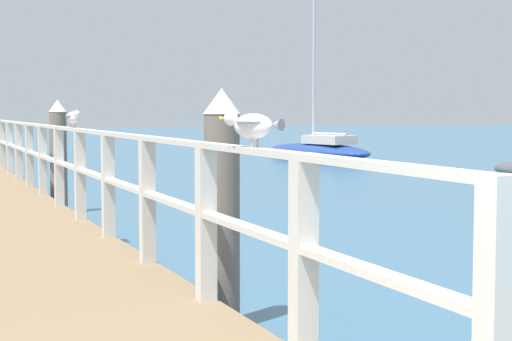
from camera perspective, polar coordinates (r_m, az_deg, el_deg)
name	(u,v)px	position (r m, az deg, el deg)	size (l,w,h in m)	color
pier_railing	(59,157)	(11.70, -13.37, 0.89)	(0.12, 18.59, 1.10)	beige
dock_piling_near	(222,208)	(6.53, -2.35, -2.58)	(0.29, 0.29, 1.89)	#6B6056
dock_piling_far	(58,156)	(14.13, -13.40, 0.94)	(0.29, 0.29, 1.89)	#6B6056
seagull_foreground	(252,125)	(4.89, -0.26, 3.17)	(0.26, 0.44, 0.21)	white
seagull_background	(73,117)	(10.57, -12.44, 3.61)	(0.19, 0.48, 0.21)	white
boat_2	(319,150)	(28.99, 4.34, 1.44)	(2.84, 5.34, 5.55)	navy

